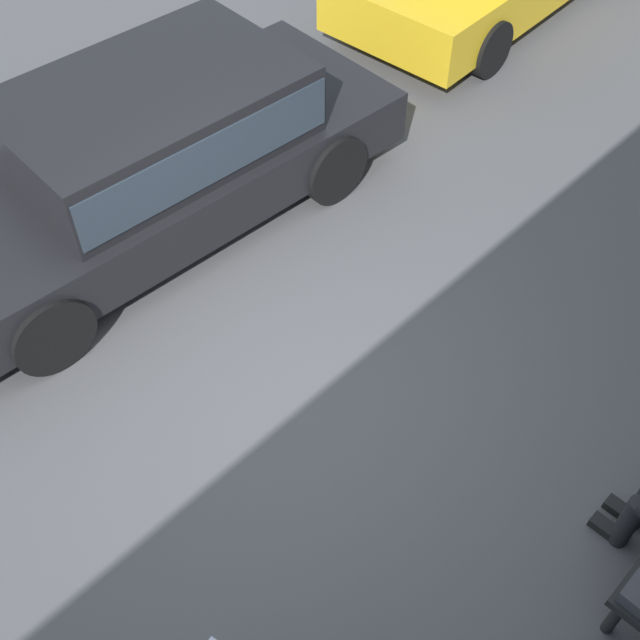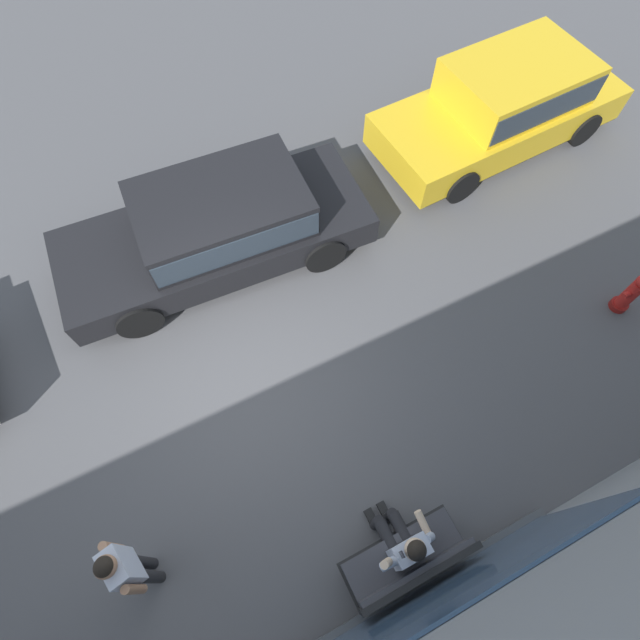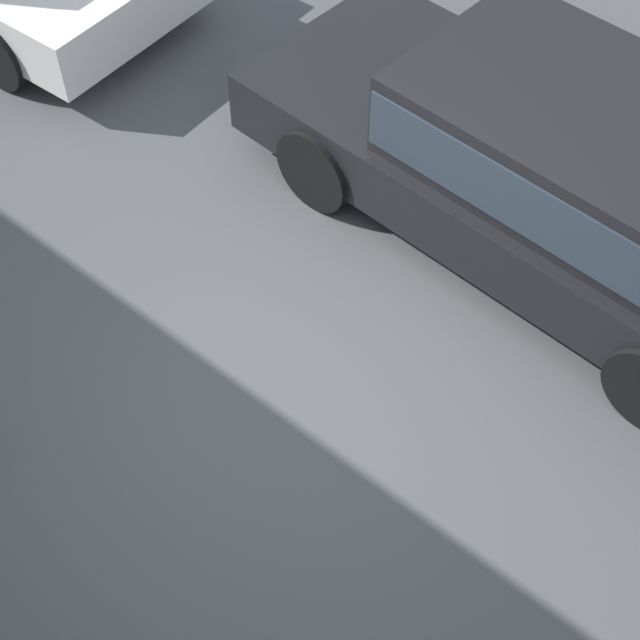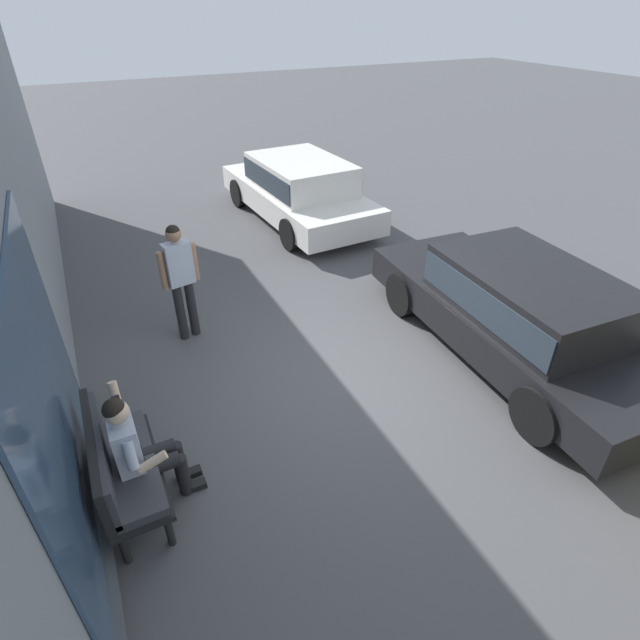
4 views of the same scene
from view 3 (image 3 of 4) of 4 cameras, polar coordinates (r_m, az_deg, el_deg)
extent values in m
plane|color=#4C4C4F|center=(6.42, -1.70, -4.49)|extent=(60.00, 60.00, 0.00)
cube|color=black|center=(7.13, 13.07, 7.52)|extent=(4.72, 2.02, 0.49)
cube|color=black|center=(6.71, 15.22, 10.07)|extent=(2.49, 1.68, 0.61)
cube|color=#28333D|center=(6.71, 15.22, 10.07)|extent=(2.45, 1.71, 0.43)
cylinder|color=black|center=(7.33, -0.18, 8.81)|extent=(0.68, 0.22, 0.67)
cylinder|color=black|center=(8.34, 8.00, 14.50)|extent=(0.68, 0.22, 0.67)
camera|label=1|loc=(4.79, -58.56, 26.39)|focal=45.00mm
camera|label=2|loc=(2.91, -88.80, 46.22)|focal=28.00mm
camera|label=4|loc=(2.27, 85.89, -48.08)|focal=28.00mm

